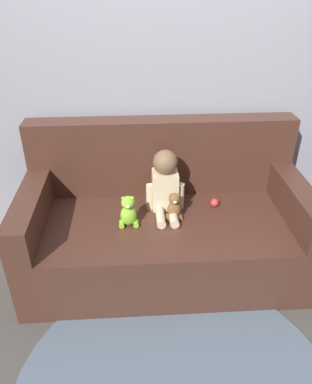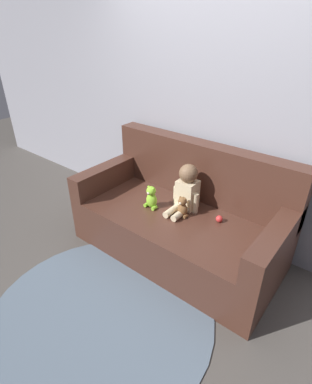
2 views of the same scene
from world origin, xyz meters
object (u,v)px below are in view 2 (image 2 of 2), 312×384
Objects in this scene: couch at (181,219)px; toy_ball at (219,219)px; teddy_bear_brown at (182,207)px; person_baby at (186,190)px; plush_toy_side at (151,198)px.

couch is 0.40m from toy_ball.
couch is 0.23m from teddy_bear_brown.
teddy_bear_brown is 3.22× the size of toy_ball.
person_baby is 2.24× the size of teddy_bear_brown.
plush_toy_side is 0.66m from toy_ball.
teddy_bear_brown is at bearing -68.71° from person_baby.
teddy_bear_brown reaches higher than toy_ball.
couch is at bearing 126.01° from teddy_bear_brown.
teddy_bear_brown is (0.05, -0.13, -0.10)m from person_baby.
teddy_bear_brown is at bearing 11.16° from plush_toy_side.
couch is at bearing 29.30° from plush_toy_side.
plush_toy_side reaches higher than toy_ball.
couch is 31.73× the size of toy_ball.
person_baby is 0.40m from toy_ball.
couch is at bearing -172.81° from toy_ball.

